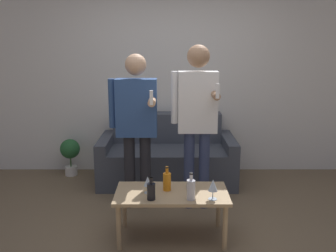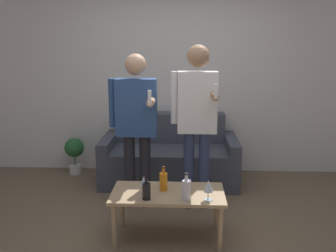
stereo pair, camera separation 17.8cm
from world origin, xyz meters
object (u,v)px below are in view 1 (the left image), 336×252
person_standing_left (135,120)px  bottle_orange (150,191)px  coffee_table (171,197)px  person_standing_right (196,113)px  couch (166,157)px

person_standing_left → bottle_orange: bearing=-77.3°
coffee_table → person_standing_left: bearing=118.5°
coffee_table → person_standing_right: bearing=68.0°
couch → person_standing_left: 1.10m
couch → coffee_table: size_ratio=1.68×
couch → person_standing_right: (0.31, -0.82, 0.74)m
person_standing_left → person_standing_right: size_ratio=0.95×
bottle_orange → person_standing_right: (0.45, 0.83, 0.52)m
coffee_table → person_standing_left: (-0.37, 0.68, 0.58)m
coffee_table → bottle_orange: 0.28m
bottle_orange → coffee_table: bearing=42.5°
couch → person_standing_right: 1.15m
couch → person_standing_right: bearing=-69.0°
person_standing_right → coffee_table: bearing=-112.0°
couch → person_standing_right: size_ratio=0.98×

